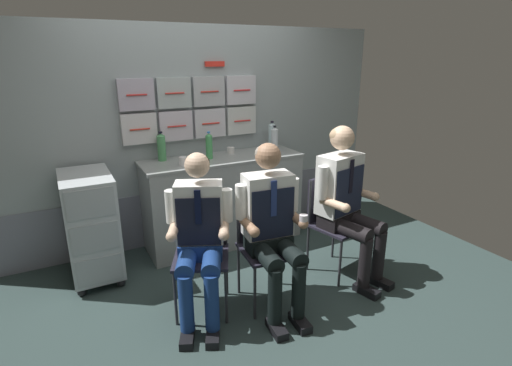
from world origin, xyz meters
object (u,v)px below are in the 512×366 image
object	(u,v)px
crew_member_center	(272,222)
folding_chair_left	(202,241)
service_trolley	(91,224)
paper_cup_blue	(183,161)
crew_member_near_trolley	(346,196)
water_bottle_clear	(209,146)
crew_member_left	(199,233)
folding_chair_near_trolley	(330,214)
folding_chair_center	(263,235)

from	to	relation	value
crew_member_center	folding_chair_left	bearing A→B (deg)	147.42
service_trolley	paper_cup_blue	xyz separation A→B (m)	(0.84, 0.01, 0.45)
crew_member_near_trolley	paper_cup_blue	world-z (taller)	crew_member_near_trolley
water_bottle_clear	paper_cup_blue	world-z (taller)	water_bottle_clear
crew_member_center	crew_member_left	bearing A→B (deg)	165.14
crew_member_center	folding_chair_near_trolley	world-z (taller)	crew_member_center
water_bottle_clear	folding_chair_near_trolley	bearing A→B (deg)	-51.54
service_trolley	water_bottle_clear	xyz separation A→B (m)	(1.14, 0.13, 0.53)
folding_chair_near_trolley	folding_chair_center	bearing A→B (deg)	-171.52
water_bottle_clear	paper_cup_blue	distance (m)	0.34
folding_chair_left	folding_chair_near_trolley	distance (m)	1.20
crew_member_left	crew_member_near_trolley	bearing A→B (deg)	-0.88
folding_chair_center	folding_chair_near_trolley	xyz separation A→B (m)	(0.73, 0.11, 0.00)
crew_member_left	folding_chair_center	xyz separation A→B (m)	(0.53, 0.02, -0.15)
crew_member_left	water_bottle_clear	bearing A→B (deg)	64.82
folding_chair_center	crew_member_center	size ratio (longest dim) A/B	0.67
water_bottle_clear	service_trolley	bearing A→B (deg)	-173.53
folding_chair_left	paper_cup_blue	xyz separation A→B (m)	(0.14, 0.81, 0.42)
service_trolley	folding_chair_left	size ratio (longest dim) A/B	1.10
folding_chair_left	water_bottle_clear	size ratio (longest dim) A/B	3.20
folding_chair_left	folding_chair_near_trolley	world-z (taller)	same
paper_cup_blue	folding_chair_center	bearing A→B (deg)	-70.74
service_trolley	crew_member_near_trolley	world-z (taller)	crew_member_near_trolley
folding_chair_left	crew_member_near_trolley	size ratio (longest dim) A/B	0.65
crew_member_center	crew_member_near_trolley	bearing A→B (deg)	8.43
folding_chair_center	paper_cup_blue	world-z (taller)	paper_cup_blue
crew_member_near_trolley	water_bottle_clear	bearing A→B (deg)	125.61
service_trolley	crew_member_left	size ratio (longest dim) A/B	0.76
folding_chair_left	crew_member_near_trolley	bearing A→B (deg)	-7.81
water_bottle_clear	paper_cup_blue	size ratio (longest dim) A/B	3.38
crew_member_center	crew_member_near_trolley	world-z (taller)	crew_member_near_trolley
crew_member_left	water_bottle_clear	size ratio (longest dim) A/B	4.62
folding_chair_center	folding_chair_near_trolley	distance (m)	0.74
crew_member_near_trolley	folding_chair_left	bearing A→B (deg)	172.19
folding_chair_near_trolley	paper_cup_blue	distance (m)	1.41
folding_chair_near_trolley	crew_member_near_trolley	distance (m)	0.26
folding_chair_left	water_bottle_clear	world-z (taller)	water_bottle_clear
folding_chair_left	folding_chair_near_trolley	bearing A→B (deg)	-0.79
service_trolley	water_bottle_clear	distance (m)	1.27
folding_chair_center	folding_chair_left	bearing A→B (deg)	164.81
crew_member_near_trolley	water_bottle_clear	xyz separation A→B (m)	(-0.79, 1.10, 0.29)
folding_chair_left	crew_member_left	bearing A→B (deg)	-114.20
crew_member_left	water_bottle_clear	distance (m)	1.25
folding_chair_center	paper_cup_blue	size ratio (longest dim) A/B	10.79
crew_member_near_trolley	folding_chair_near_trolley	bearing A→B (deg)	102.98
crew_member_left	folding_chair_near_trolley	size ratio (longest dim) A/B	1.45
service_trolley	folding_chair_near_trolley	bearing A→B (deg)	-23.37
service_trolley	folding_chair_center	size ratio (longest dim) A/B	1.10
folding_chair_near_trolley	crew_member_near_trolley	bearing A→B (deg)	-77.02
folding_chair_left	crew_member_near_trolley	world-z (taller)	crew_member_near_trolley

